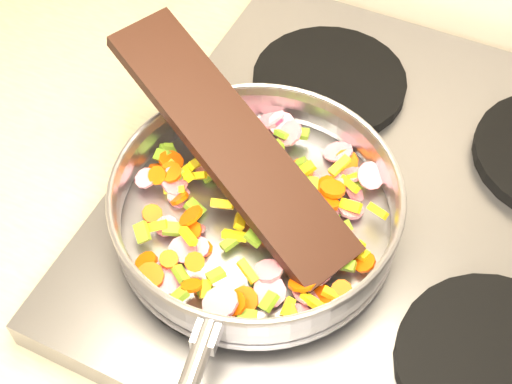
% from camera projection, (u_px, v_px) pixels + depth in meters
% --- Properties ---
extents(cooktop, '(0.60, 0.60, 0.04)m').
position_uv_depth(cooktop, '(397.00, 218.00, 0.79)').
color(cooktop, '#939399').
rests_on(cooktop, counter_top).
extents(grate_fl, '(0.19, 0.19, 0.02)m').
position_uv_depth(grate_fl, '(227.00, 255.00, 0.73)').
color(grate_fl, black).
rests_on(grate_fl, cooktop).
extents(grate_fr, '(0.19, 0.19, 0.02)m').
position_uv_depth(grate_fr, '(498.00, 367.00, 0.66)').
color(grate_fr, black).
rests_on(grate_fr, cooktop).
extents(grate_bl, '(0.19, 0.19, 0.02)m').
position_uv_depth(grate_bl, '(329.00, 82.00, 0.88)').
color(grate_bl, black).
rests_on(grate_bl, cooktop).
extents(saute_pan, '(0.33, 0.50, 0.06)m').
position_uv_depth(saute_pan, '(255.00, 205.00, 0.72)').
color(saute_pan, '#9E9EA5').
rests_on(saute_pan, grate_fl).
extents(vegetable_heap, '(0.28, 0.28, 0.05)m').
position_uv_depth(vegetable_heap, '(259.00, 208.00, 0.73)').
color(vegetable_heap, '#C0123C').
rests_on(vegetable_heap, saute_pan).
extents(wooden_spatula, '(0.32, 0.20, 0.11)m').
position_uv_depth(wooden_spatula, '(232.00, 143.00, 0.71)').
color(wooden_spatula, black).
rests_on(wooden_spatula, saute_pan).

